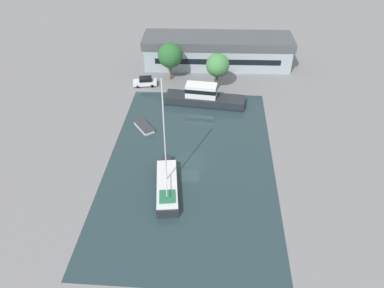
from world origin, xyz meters
TOP-DOWN VIEW (x-y plane):
  - ground_plane at (0.00, 0.00)m, footprint 440.00×440.00m
  - water_canal at (0.00, 0.00)m, footprint 22.79×38.97m
  - warehouse_building at (3.11, 31.94)m, footprint 29.86×9.20m
  - quay_tree_near_building at (-5.58, 24.89)m, footprint 4.61×4.61m
  - quay_tree_by_water at (3.24, 21.57)m, footprint 4.16×4.16m
  - parked_car at (-10.05, 21.84)m, footprint 4.56×2.46m
  - sailboat_moored at (-2.56, -5.62)m, footprint 3.86×10.63m
  - motor_cruiser at (1.08, 16.09)m, footprint 13.97×4.78m
  - small_dinghy at (-7.84, 7.81)m, footprint 3.82×4.33m

SIDE VIEW (x-z plane):
  - ground_plane at x=0.00m, z-range 0.00..0.00m
  - water_canal at x=0.00m, z-range 0.00..0.01m
  - small_dinghy at x=-7.84m, z-range 0.01..0.63m
  - sailboat_moored at x=-2.56m, z-range -6.89..8.43m
  - parked_car at x=-10.05m, z-range -0.01..1.71m
  - motor_cruiser at x=1.08m, z-range -0.51..3.09m
  - warehouse_building at x=3.11m, z-range 0.03..6.03m
  - quay_tree_by_water at x=3.24m, z-range 1.30..8.09m
  - quay_tree_near_building at x=-5.58m, z-range 1.26..8.41m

